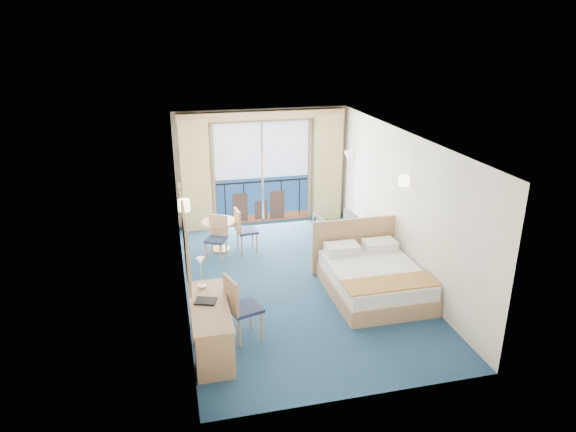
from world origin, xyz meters
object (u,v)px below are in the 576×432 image
at_px(round_table, 220,228).
at_px(desk, 213,341).
at_px(nightstand, 370,242).
at_px(armchair, 337,231).
at_px(bed, 373,277).
at_px(desk_chair, 239,305).
at_px(table_chair_b, 217,235).
at_px(floor_lamp, 348,170).
at_px(table_chair_a, 243,228).

bearing_deg(round_table, desk, -97.62).
bearing_deg(nightstand, armchair, 132.46).
bearing_deg(bed, armchair, 89.36).
relative_size(nightstand, desk_chair, 0.56).
bearing_deg(round_table, bed, -45.91).
bearing_deg(table_chair_b, armchair, 25.57).
bearing_deg(desk, armchair, 49.93).
bearing_deg(nightstand, round_table, 161.08).
bearing_deg(desk, floor_lamp, 52.89).
relative_size(bed, table_chair_a, 2.14).
xyz_separation_m(armchair, desk, (-2.95, -3.51, 0.04)).
bearing_deg(bed, table_chair_b, 140.11).
bearing_deg(armchair, round_table, -17.96).
bearing_deg(floor_lamp, bed, -101.54).
bearing_deg(table_chair_a, desk_chair, 163.37).
bearing_deg(floor_lamp, nightstand, -93.91).
xyz_separation_m(nightstand, desk_chair, (-3.03, -2.37, 0.30)).
relative_size(desk_chair, table_chair_a, 1.12).
xyz_separation_m(armchair, table_chair_b, (-2.52, 0.04, 0.14)).
xyz_separation_m(nightstand, floor_lamp, (0.12, 1.82, 1.04)).
height_order(nightstand, round_table, round_table).
height_order(floor_lamp, table_chair_a, floor_lamp).
height_order(round_table, table_chair_b, table_chair_b).
relative_size(desk_chair, table_chair_b, 1.17).
distance_m(desk, table_chair_b, 3.58).
bearing_deg(nightstand, desk_chair, -142.03).
distance_m(bed, table_chair_b, 3.26).
bearing_deg(round_table, table_chair_a, -22.91).
distance_m(bed, armchair, 2.04).
distance_m(table_chair_a, table_chair_b, 0.59).
height_order(floor_lamp, desk, floor_lamp).
height_order(armchair, desk_chair, desk_chair).
distance_m(nightstand, desk_chair, 3.86).
xyz_separation_m(floor_lamp, desk, (-3.60, -4.76, -0.93)).
bearing_deg(armchair, table_chair_b, -8.73).
relative_size(bed, armchair, 2.47).
bearing_deg(round_table, table_chair_b, -103.38).
bearing_deg(desk, desk_chair, 52.02).
xyz_separation_m(bed, table_chair_a, (-1.94, 2.28, 0.23)).
relative_size(round_table, table_chair_a, 0.77).
bearing_deg(desk, nightstand, 40.18).
distance_m(nightstand, round_table, 3.12).
xyz_separation_m(floor_lamp, table_chair_b, (-3.17, -1.21, -0.83)).
distance_m(round_table, table_chair_a, 0.50).
height_order(desk_chair, table_chair_b, desk_chair).
distance_m(bed, desk, 3.28).
xyz_separation_m(nightstand, armchair, (-0.52, 0.57, 0.08)).
distance_m(desk, table_chair_a, 3.88).
bearing_deg(desk_chair, table_chair_a, -26.79).
xyz_separation_m(armchair, desk_chair, (-2.51, -2.94, 0.22)).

